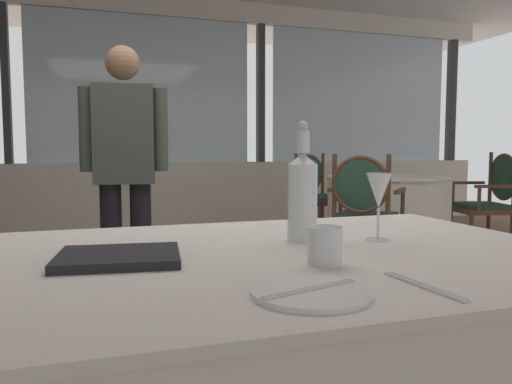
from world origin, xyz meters
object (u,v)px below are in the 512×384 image
object	(u,v)px
menu_book	(119,257)
diner_person_0	(125,162)
water_bottle	(302,194)
wine_glass	(379,193)
dining_chair_1_0	(364,207)
dining_chair_1_2	(316,189)
side_plate	(311,292)
water_tumbler	(325,246)
dining_chair_1_1	(491,196)

from	to	relation	value
menu_book	diner_person_0	world-z (taller)	diner_person_0
water_bottle	menu_book	bearing A→B (deg)	-167.32
menu_book	diner_person_0	distance (m)	2.06
wine_glass	dining_chair_1_0	xyz separation A→B (m)	(1.22, 2.16, -0.32)
dining_chair_1_0	dining_chair_1_2	distance (m)	1.75
side_plate	menu_book	xyz separation A→B (m)	(-0.30, 0.37, 0.01)
dining_chair_1_0	diner_person_0	distance (m)	1.81
dining_chair_1_2	water_tumbler	bearing A→B (deg)	-41.67
diner_person_0	water_bottle	bearing A→B (deg)	17.50
water_bottle	wine_glass	distance (m)	0.21
menu_book	dining_chair_1_2	world-z (taller)	dining_chair_1_2
menu_book	diner_person_0	xyz separation A→B (m)	(0.14, 2.05, 0.16)
side_plate	diner_person_0	size ratio (longest dim) A/B	0.13
wine_glass	menu_book	bearing A→B (deg)	-176.02
side_plate	water_bottle	xyz separation A→B (m)	(0.19, 0.48, 0.12)
wine_glass	diner_person_0	size ratio (longest dim) A/B	0.11
dining_chair_1_1	dining_chair_1_2	distance (m)	1.76
water_bottle	diner_person_0	world-z (taller)	diner_person_0
water_bottle	side_plate	bearing A→B (deg)	-111.84
water_bottle	water_tumbler	bearing A→B (deg)	-103.70
side_plate	dining_chair_1_1	xyz separation A→B (m)	(3.29, 3.08, -0.20)
dining_chair_1_1	wine_glass	bearing A→B (deg)	55.68
wine_glass	menu_book	distance (m)	0.70
side_plate	dining_chair_1_0	world-z (taller)	dining_chair_1_0
wine_glass	water_bottle	bearing A→B (deg)	162.57
menu_book	dining_chair_1_0	world-z (taller)	dining_chair_1_0
water_bottle	dining_chair_1_2	world-z (taller)	water_bottle
water_tumbler	dining_chair_1_2	world-z (taller)	dining_chair_1_2
water_tumbler	menu_book	world-z (taller)	water_tumbler
diner_person_0	side_plate	bearing A→B (deg)	11.06
menu_book	diner_person_0	bearing A→B (deg)	93.18
water_bottle	dining_chair_1_0	distance (m)	2.55
wine_glass	dining_chair_1_1	bearing A→B (deg)	42.54
water_bottle	menu_book	xyz separation A→B (m)	(-0.49, -0.11, -0.12)
dining_chair_1_1	dining_chair_1_2	world-z (taller)	dining_chair_1_1
wine_glass	water_tumbler	world-z (taller)	wine_glass
side_plate	diner_person_0	xyz separation A→B (m)	(-0.16, 2.42, 0.16)
dining_chair_1_2	menu_book	bearing A→B (deg)	-47.37
side_plate	water_tumbler	xyz separation A→B (m)	(0.12, 0.20, 0.04)
wine_glass	dining_chair_1_1	size ratio (longest dim) A/B	0.19
water_bottle	dining_chair_1_0	xyz separation A→B (m)	(1.42, 2.10, -0.31)
diner_person_0	menu_book	bearing A→B (deg)	3.48
side_plate	wine_glass	world-z (taller)	wine_glass
menu_book	diner_person_0	size ratio (longest dim) A/B	0.16
dining_chair_1_2	diner_person_0	world-z (taller)	diner_person_0
side_plate	dining_chair_1_1	size ratio (longest dim) A/B	0.21
dining_chair_1_0	menu_book	bearing A→B (deg)	-177.69
menu_book	dining_chair_1_0	bearing A→B (deg)	56.24
water_bottle	dining_chair_1_1	distance (m)	4.06
diner_person_0	dining_chair_1_2	bearing A→B (deg)	138.05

